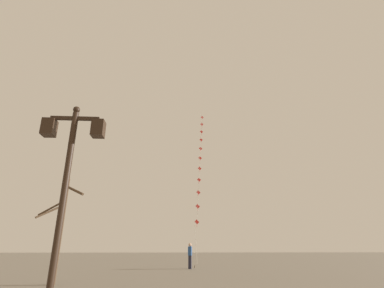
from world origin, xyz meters
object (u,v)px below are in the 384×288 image
Objects in this scene: kite_train at (200,165)px; bare_tree at (60,226)px; kite_flyer at (190,255)px; twin_lantern_lamp_post at (69,163)px.

kite_train is 19.43m from bare_tree.
kite_flyer is 10.92m from bare_tree.
kite_flyer is at bearing 77.17° from twin_lantern_lamp_post.
kite_flyer is at bearing -100.75° from kite_train.
twin_lantern_lamp_post is 24.39m from kite_train.
kite_train is at bearing 65.78° from bare_tree.
kite_train reaches higher than bare_tree.
twin_lantern_lamp_post is 1.07× the size of bare_tree.
kite_train reaches higher than twin_lantern_lamp_post.
twin_lantern_lamp_post is 0.26× the size of kite_train.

